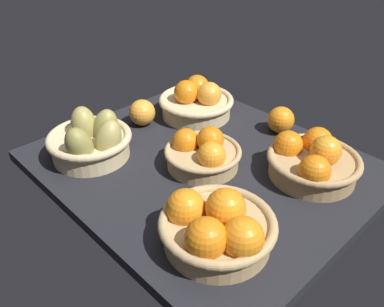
# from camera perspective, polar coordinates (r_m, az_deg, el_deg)

# --- Properties ---
(market_tray) EXTENTS (0.84, 0.72, 0.03)m
(market_tray) POSITION_cam_1_polar(r_m,az_deg,el_deg) (1.09, 1.53, -1.85)
(market_tray) COLOR black
(market_tray) RESTS_ON ground
(basket_far_left) EXTENTS (0.24, 0.24, 0.12)m
(basket_far_left) POSITION_cam_1_polar(r_m,az_deg,el_deg) (0.81, 3.50, -10.49)
(basket_far_left) COLOR tan
(basket_far_left) RESTS_ON market_tray
(basket_center) EXTENTS (0.20, 0.20, 0.11)m
(basket_center) POSITION_cam_1_polar(r_m,az_deg,el_deg) (1.04, 1.54, 0.09)
(basket_center) COLOR tan
(basket_center) RESTS_ON market_tray
(basket_near_left) EXTENTS (0.24, 0.24, 0.12)m
(basket_near_left) POSITION_cam_1_polar(r_m,az_deg,el_deg) (1.05, 16.89, -0.95)
(basket_near_left) COLOR tan
(basket_near_left) RESTS_ON market_tray
(basket_near_right) EXTENTS (0.24, 0.24, 0.12)m
(basket_near_right) POSITION_cam_1_polar(r_m,az_deg,el_deg) (1.30, 0.65, 7.46)
(basket_near_right) COLOR #D3BC8C
(basket_near_right) RESTS_ON market_tray
(basket_far_right_pears) EXTENTS (0.23, 0.23, 0.14)m
(basket_far_right_pears) POSITION_cam_1_polar(r_m,az_deg,el_deg) (1.11, -14.17, 1.78)
(basket_far_right_pears) COLOR #D3BC8C
(basket_far_right_pears) RESTS_ON market_tray
(loose_orange_front_gap) EXTENTS (0.08, 0.08, 0.08)m
(loose_orange_front_gap) POSITION_cam_1_polar(r_m,az_deg,el_deg) (1.25, -7.16, 5.86)
(loose_orange_front_gap) COLOR #F49E33
(loose_orange_front_gap) RESTS_ON market_tray
(loose_orange_back_gap) EXTENTS (0.08, 0.08, 0.08)m
(loose_orange_back_gap) POSITION_cam_1_polar(r_m,az_deg,el_deg) (1.23, 12.62, 4.73)
(loose_orange_back_gap) COLOR orange
(loose_orange_back_gap) RESTS_ON market_tray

